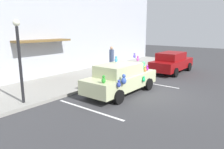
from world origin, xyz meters
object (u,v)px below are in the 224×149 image
plush_covered_car (121,78)px  parked_sedan_behind (172,62)px  pedestrian_near_shopfront (112,61)px  street_lamp_post (19,52)px  teddy_bear_on_sidewalk (100,74)px

plush_covered_car → parked_sedan_behind: plush_covered_car is taller
pedestrian_near_shopfront → street_lamp_post: bearing=-173.8°
pedestrian_near_shopfront → parked_sedan_behind: bearing=-39.5°
plush_covered_car → street_lamp_post: bearing=151.1°
parked_sedan_behind → teddy_bear_on_sidewalk: 5.91m
parked_sedan_behind → street_lamp_post: (-10.72, 2.19, 1.52)m
street_lamp_post → parked_sedan_behind: bearing=-11.5°
street_lamp_post → teddy_bear_on_sidewalk: bearing=3.5°
parked_sedan_behind → street_lamp_post: 11.05m
parked_sedan_behind → teddy_bear_on_sidewalk: parked_sedan_behind is taller
parked_sedan_behind → pedestrian_near_shopfront: size_ratio=2.36×
parked_sedan_behind → pedestrian_near_shopfront: 4.67m
parked_sedan_behind → teddy_bear_on_sidewalk: bearing=154.7°
parked_sedan_behind → street_lamp_post: size_ratio=1.30×
plush_covered_car → street_lamp_post: (-4.05, 2.24, 1.52)m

